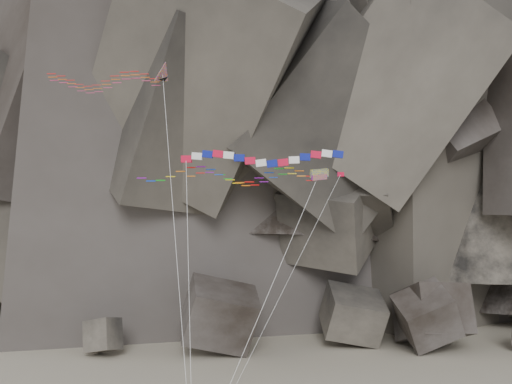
# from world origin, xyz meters

# --- Properties ---
(headland) EXTENTS (110.00, 70.00, 84.00)m
(headland) POSITION_xyz_m (0.00, 70.00, 42.00)
(headland) COLOR #534D44
(headland) RESTS_ON ground
(boulder_field) EXTENTS (66.91, 16.99, 9.91)m
(boulder_field) POSITION_xyz_m (10.88, 36.12, 2.72)
(boulder_field) COLOR #47423F
(boulder_field) RESTS_ON ground
(delta_kite) EXTENTS (12.93, 8.31, 27.11)m
(delta_kite) POSITION_xyz_m (-10.61, 3.56, 27.43)
(delta_kite) COLOR red
(delta_kite) RESTS_ON ground
(banner_kite) EXTENTS (11.34, 5.82, 20.34)m
(banner_kite) POSITION_xyz_m (1.67, 1.63, 21.38)
(banner_kite) COLOR red
(banner_kite) RESTS_ON ground
(parafoil_kite) EXTENTS (14.18, 7.00, 19.26)m
(parafoil_kite) POSITION_xyz_m (-1.23, 2.85, 20.31)
(parafoil_kite) COLOR yellow
(parafoil_kite) RESTS_ON ground
(pennant_kite) EXTENTS (9.54, 6.23, 18.79)m
(pennant_kite) POSITION_xyz_m (4.68, 0.97, 15.28)
(pennant_kite) COLOR red
(pennant_kite) RESTS_ON ground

